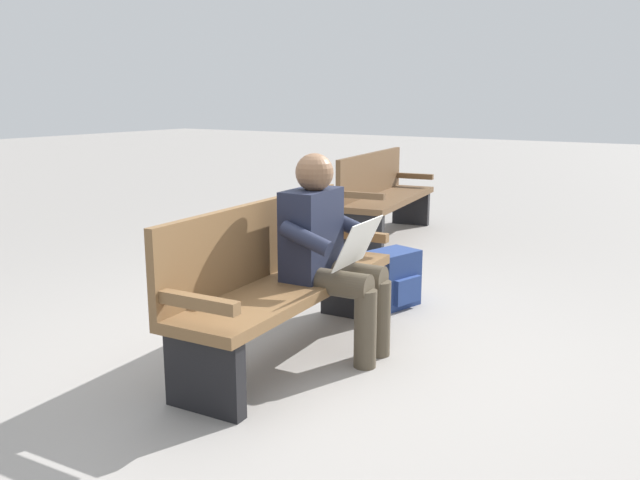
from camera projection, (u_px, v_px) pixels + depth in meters
ground_plane at (291, 356)px, 3.89m from camera, size 40.00×40.00×0.00m
bench_near at (280, 279)px, 3.83m from camera, size 1.83×0.60×0.90m
person_seated at (328, 249)px, 3.82m from camera, size 0.59×0.59×1.18m
backpack at (393, 279)px, 4.78m from camera, size 0.41×0.37×0.41m
bench_far at (383, 195)px, 7.09m from camera, size 1.85×0.71×0.90m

